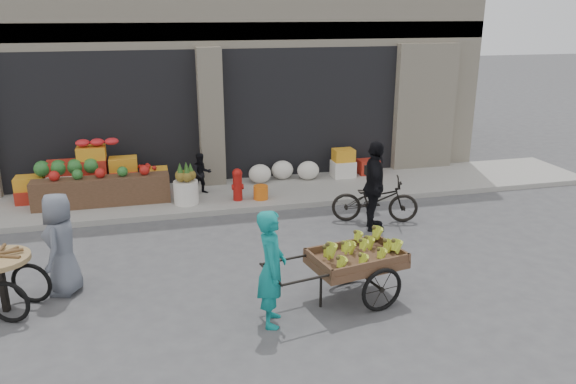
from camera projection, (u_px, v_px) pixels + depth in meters
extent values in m
plane|color=#424244|center=(253.00, 279.00, 8.90)|extent=(80.00, 80.00, 0.00)
cube|color=gray|center=(219.00, 196.00, 12.66)|extent=(18.00, 2.20, 0.12)
cube|color=beige|center=(194.00, 32.00, 15.38)|extent=(14.00, 6.00, 7.00)
cube|color=gray|center=(206.00, 31.00, 12.72)|extent=(14.00, 0.30, 0.40)
cube|color=black|center=(102.00, 116.00, 13.33)|extent=(4.40, 1.60, 3.10)
cube|color=black|center=(302.00, 107.00, 14.49)|extent=(4.40, 1.60, 3.10)
cube|color=beige|center=(210.00, 117.00, 13.13)|extent=(0.55, 0.80, 3.22)
cube|color=brown|center=(102.00, 191.00, 11.83)|extent=(2.80, 0.45, 0.60)
sphere|color=#1E5923|center=(67.00, 167.00, 11.99)|extent=(0.34, 0.34, 0.34)
cylinder|color=silver|center=(186.00, 192.00, 11.93)|extent=(0.52, 0.52, 0.50)
cylinder|color=#A5140F|center=(238.00, 188.00, 12.13)|extent=(0.20, 0.20, 0.56)
sphere|color=#A5140F|center=(237.00, 174.00, 12.03)|extent=(0.22, 0.22, 0.22)
cylinder|color=orange|center=(261.00, 192.00, 12.24)|extent=(0.32, 0.32, 0.30)
ellipsoid|color=silver|center=(284.00, 172.00, 13.52)|extent=(1.70, 0.60, 0.44)
imported|color=black|center=(202.00, 174.00, 12.51)|extent=(0.51, 0.43, 0.93)
cube|color=brown|center=(356.00, 261.00, 8.11)|extent=(1.44, 1.08, 0.12)
torus|color=black|center=(382.00, 290.00, 7.85)|extent=(0.66, 0.18, 0.66)
torus|color=black|center=(348.00, 264.00, 8.65)|extent=(0.66, 0.18, 0.66)
cylinder|color=black|center=(321.00, 290.00, 7.98)|extent=(0.05, 0.05, 0.54)
imported|color=#107D7B|center=(272.00, 268.00, 7.40)|extent=(0.52, 0.67, 1.63)
cube|color=black|center=(3.00, 285.00, 7.82)|extent=(0.10, 0.10, 0.80)
torus|color=black|center=(8.00, 302.00, 7.56)|extent=(0.60, 0.28, 0.62)
torus|color=black|center=(32.00, 283.00, 8.08)|extent=(0.60, 0.28, 0.62)
imported|color=slate|center=(61.00, 244.00, 8.26)|extent=(0.65, 0.85, 1.56)
imported|color=black|center=(375.00, 200.00, 11.19)|extent=(1.81, 1.07, 0.90)
imported|color=black|center=(374.00, 186.00, 10.65)|extent=(0.71, 1.10, 1.74)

